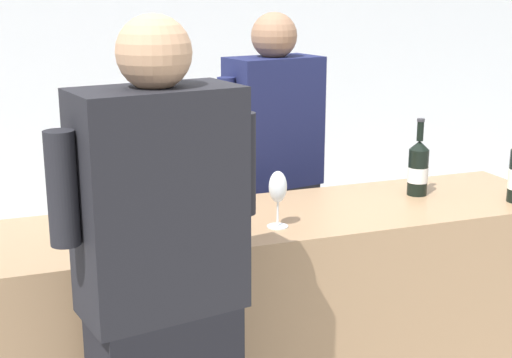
# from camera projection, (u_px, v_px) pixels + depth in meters

# --- Properties ---
(wall_back) EXTENTS (8.00, 0.10, 2.80)m
(wall_back) POSITION_uv_depth(u_px,v_px,m) (147.00, 44.00, 5.05)
(wall_back) COLOR silver
(wall_back) RESTS_ON ground_plane
(counter) EXTENTS (2.24, 0.61, 0.94)m
(counter) POSITION_uv_depth(u_px,v_px,m) (289.00, 324.00, 2.92)
(counter) COLOR #9E7A56
(counter) RESTS_ON ground_plane
(wine_bottle_0) EXTENTS (0.08, 0.08, 0.35)m
(wine_bottle_0) POSITION_uv_depth(u_px,v_px,m) (154.00, 195.00, 2.61)
(wine_bottle_0) COLOR black
(wine_bottle_0) RESTS_ON counter
(wine_bottle_1) EXTENTS (0.08, 0.08, 0.33)m
(wine_bottle_1) POSITION_uv_depth(u_px,v_px,m) (85.00, 208.00, 2.46)
(wine_bottle_1) COLOR black
(wine_bottle_1) RESTS_ON counter
(wine_bottle_2) EXTENTS (0.09, 0.09, 0.32)m
(wine_bottle_2) POSITION_uv_depth(u_px,v_px,m) (418.00, 168.00, 3.03)
(wine_bottle_2) COLOR black
(wine_bottle_2) RESTS_ON counter
(wine_bottle_4) EXTENTS (0.08, 0.08, 0.32)m
(wine_bottle_4) POSITION_uv_depth(u_px,v_px,m) (204.00, 193.00, 2.64)
(wine_bottle_4) COLOR black
(wine_bottle_4) RESTS_ON counter
(wine_bottle_5) EXTENTS (0.08, 0.08, 0.34)m
(wine_bottle_5) POSITION_uv_depth(u_px,v_px,m) (147.00, 183.00, 2.75)
(wine_bottle_5) COLOR black
(wine_bottle_5) RESTS_ON counter
(wine_glass) EXTENTS (0.08, 0.08, 0.21)m
(wine_glass) POSITION_uv_depth(u_px,v_px,m) (278.00, 189.00, 2.61)
(wine_glass) COLOR silver
(wine_glass) RESTS_ON counter
(person_server) EXTENTS (0.58, 0.32, 1.68)m
(person_server) POSITION_uv_depth(u_px,v_px,m) (273.00, 194.00, 3.50)
(person_server) COLOR black
(person_server) RESTS_ON ground_plane
(person_guest) EXTENTS (0.60, 0.32, 1.72)m
(person_guest) POSITION_uv_depth(u_px,v_px,m) (163.00, 324.00, 2.11)
(person_guest) COLOR black
(person_guest) RESTS_ON ground_plane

